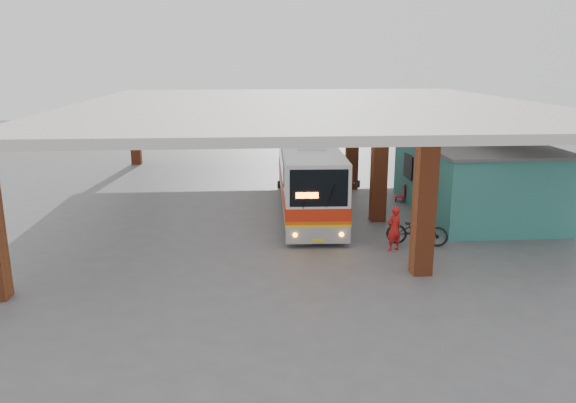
{
  "coord_description": "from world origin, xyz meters",
  "views": [
    {
      "loc": [
        -2.42,
        -19.31,
        6.59
      ],
      "look_at": [
        -0.98,
        0.0,
        1.65
      ],
      "focal_mm": 35.0,
      "sensor_mm": 36.0,
      "label": 1
    }
  ],
  "objects_px": {
    "pedestrian": "(394,229)",
    "red_chair": "(402,194)",
    "coach_bus": "(308,174)",
    "motorcycle": "(417,230)"
  },
  "relations": [
    {
      "from": "motorcycle",
      "to": "pedestrian",
      "type": "distance_m",
      "value": 1.14
    },
    {
      "from": "motorcycle",
      "to": "red_chair",
      "type": "distance_m",
      "value": 6.38
    },
    {
      "from": "coach_bus",
      "to": "pedestrian",
      "type": "relative_size",
      "value": 7.0
    },
    {
      "from": "coach_bus",
      "to": "red_chair",
      "type": "relative_size",
      "value": 12.96
    },
    {
      "from": "pedestrian",
      "to": "red_chair",
      "type": "height_order",
      "value": "pedestrian"
    },
    {
      "from": "coach_bus",
      "to": "red_chair",
      "type": "xyz_separation_m",
      "value": [
        4.62,
        0.95,
        -1.21
      ]
    },
    {
      "from": "coach_bus",
      "to": "motorcycle",
      "type": "xyz_separation_m",
      "value": [
        3.42,
        -5.32,
        -1.03
      ]
    },
    {
      "from": "coach_bus",
      "to": "pedestrian",
      "type": "height_order",
      "value": "coach_bus"
    },
    {
      "from": "red_chair",
      "to": "motorcycle",
      "type": "bearing_deg",
      "value": -81.11
    },
    {
      "from": "red_chair",
      "to": "pedestrian",
      "type": "bearing_deg",
      "value": -88.2
    }
  ]
}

